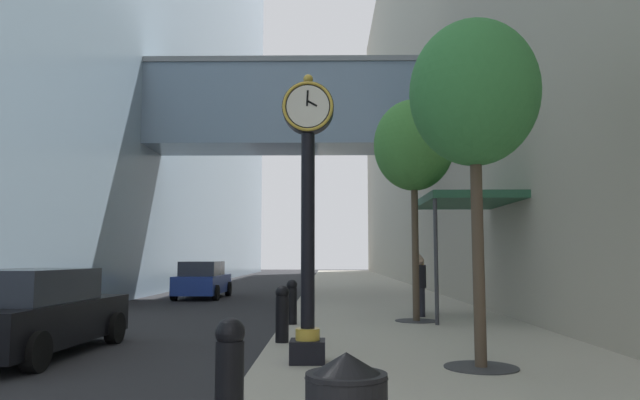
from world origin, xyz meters
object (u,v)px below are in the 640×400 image
bollard_nearest (230,376)px  pedestrian_walking (420,285)px  bollard_third (282,312)px  bollard_fourth (292,301)px  car_blue_mid (203,280)px  street_clock (308,201)px  car_black_near (34,313)px  street_tree_near (474,95)px  street_tree_mid_near (414,147)px  pedestrian_by_clock (418,282)px

bollard_nearest → pedestrian_walking: bearing=72.5°
bollard_third → bollard_fourth: 3.05m
bollard_fourth → car_blue_mid: (-4.59, 11.09, 0.06)m
street_clock → pedestrian_walking: bearing=67.8°
bollard_third → bollard_nearest: bearing=-90.0°
car_black_near → street_tree_near: bearing=-13.0°
street_tree_mid_near → pedestrian_walking: size_ratio=3.49×
bollard_nearest → street_tree_near: bearing=48.0°
bollard_third → car_black_near: 4.54m
street_clock → bollard_fourth: (-0.57, 5.22, -1.97)m
bollard_third → car_black_near: bearing=-169.8°
car_black_near → bollard_fourth: bearing=40.7°
bollard_nearest → car_blue_mid: (-4.59, 20.23, 0.06)m
pedestrian_walking → car_blue_mid: bearing=131.1°
bollard_fourth → car_blue_mid: size_ratio=0.25×
street_clock → pedestrian_by_clock: (2.99, 8.03, -1.62)m
street_clock → car_blue_mid: bearing=107.6°
bollard_fourth → pedestrian_walking: 3.95m
street_clock → bollard_fourth: bearing=96.3°
bollard_third → car_black_near: (-4.47, -0.80, 0.05)m
street_clock → street_tree_mid_near: 6.81m
street_clock → bollard_fourth: 5.61m
bollard_nearest → street_tree_mid_near: size_ratio=0.19×
bollard_third → street_tree_mid_near: size_ratio=0.19×
pedestrian_walking → car_blue_mid: pedestrian_walking is taller
street_tree_near → pedestrian_walking: (0.29, 7.47, -3.28)m
street_clock → street_tree_mid_near: bearing=66.4°
car_blue_mid → pedestrian_by_clock: bearing=-45.5°
street_tree_near → street_tree_mid_near: bearing=90.0°
bollard_fourth → car_blue_mid: 12.01m
bollard_nearest → pedestrian_by_clock: size_ratio=0.63×
bollard_third → pedestrian_walking: bearing=54.8°
bollard_fourth → street_tree_near: bearing=-60.5°
car_blue_mid → car_black_near: bearing=-89.5°
street_clock → bollard_nearest: street_clock is taller
street_clock → pedestrian_by_clock: street_clock is taller
bollard_third → street_tree_near: 5.44m
bollard_nearest → car_blue_mid: 20.75m
bollard_third → street_tree_near: (3.18, -2.57, 3.59)m
street_tree_mid_near → pedestrian_by_clock: (0.39, 2.07, -3.65)m
bollard_nearest → pedestrian_by_clock: bearing=73.4°
street_tree_near → bollard_fourth: bearing=119.5°
car_black_near → car_blue_mid: (-0.12, 14.94, 0.01)m
pedestrian_by_clock → bollard_nearest: bearing=-106.6°
bollard_third → street_clock: bearing=-75.3°
street_tree_mid_near → car_blue_mid: street_tree_mid_near is taller
bollard_fourth → street_tree_mid_near: (3.18, 0.73, 3.99)m
street_tree_mid_near → car_blue_mid: 13.53m
pedestrian_by_clock → bollard_fourth: bearing=-141.8°
street_clock → car_black_near: size_ratio=1.02×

